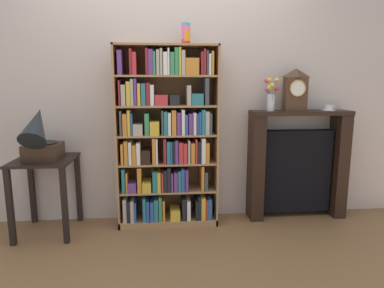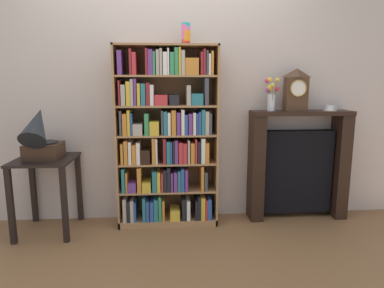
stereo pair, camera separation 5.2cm
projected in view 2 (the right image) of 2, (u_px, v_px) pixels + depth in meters
The scene contains 10 objects.
ground_plane at pixel (169, 229), 3.12m from camera, with size 7.74×6.40×0.02m, color brown.
wall_back at pixel (177, 87), 3.23m from camera, with size 4.74×0.08×2.60m, color beige.
bookshelf at pixel (167, 141), 3.11m from camera, with size 0.93×0.31×1.67m.
cup_stack at pixel (186, 34), 2.97m from camera, with size 0.08×0.08×0.19m.
side_table_left at pixel (46, 177), 2.98m from camera, with size 0.50×0.54×0.68m.
gramophone at pixel (40, 136), 2.84m from camera, with size 0.29×0.46×0.51m.
fireplace_mantel at pixel (298, 166), 3.31m from camera, with size 0.97×0.25×1.07m.
mantel_clock at pixel (296, 90), 3.15m from camera, with size 0.21×0.12×0.40m.
flower_vase at pixel (271, 95), 3.14m from camera, with size 0.13×0.14×0.31m.
teacup_with_saucer at pixel (330, 108), 3.21m from camera, with size 0.13×0.13×0.05m.
Camera 2 is at (-0.00, -2.94, 1.33)m, focal length 31.23 mm.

